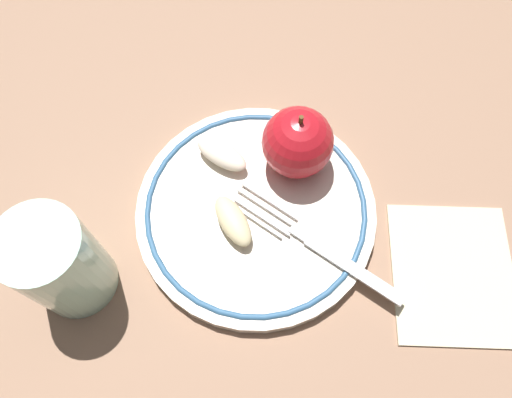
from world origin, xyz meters
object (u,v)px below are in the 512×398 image
Objects in this scene: apple_slice_front at (233,222)px; drinking_glass at (60,264)px; apple_slice_back at (222,154)px; napkin_folded at (453,273)px; apple_red_whole at (298,142)px; plate at (256,211)px; fork at (320,247)px.

drinking_glass reaches higher than apple_slice_front.
apple_slice_back is 0.41× the size of napkin_folded.
apple_red_whole is at bearing 110.39° from apple_slice_front.
apple_slice_back is (0.07, -0.02, -0.03)m from apple_red_whole.
apple_red_whole reaches higher than napkin_folded.
fork is at bearing 129.82° from plate.
apple_slice_back is 0.14m from fork.
apple_red_whole is (-0.05, -0.04, 0.04)m from plate.
drinking_glass is at bearing -100.44° from apple_slice_front.
apple_red_whole is 0.20m from napkin_folded.
fork is 1.41× the size of drinking_glass.
plate is 0.19m from drinking_glass.
drinking_glass is 0.81× the size of napkin_folded.
apple_slice_back is 0.36× the size of fork.
apple_slice_front is 0.09m from fork.
napkin_folded is (-0.20, 0.10, -0.02)m from apple_slice_front.
drinking_glass is at bearing -103.93° from apple_slice_back.
napkin_folded is at bearing 49.42° from apple_slice_front.
apple_red_whole is at bearing -42.40° from fork.
fork is 0.24m from drinking_glass.
drinking_glass is (0.23, -0.04, 0.04)m from fork.
apple_slice_back is 0.51× the size of drinking_glass.
apple_red_whole is 0.10m from apple_slice_front.
fork is at bearing -24.33° from napkin_folded.
plate is 4.17× the size of apple_slice_back.
plate is 3.02× the size of apple_red_whole.
apple_slice_back is at bearing -9.91° from fork.
apple_slice_front and apple_slice_back have the same top height.
apple_red_whole is 0.70× the size of drinking_glass.
drinking_glass reaches higher than apple_slice_back.
fork is at bearing 171.38° from drinking_glass.
apple_slice_front is at bearing 34.14° from apple_red_whole.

